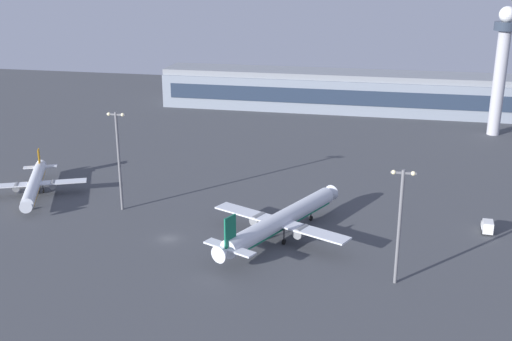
{
  "coord_description": "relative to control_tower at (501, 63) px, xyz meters",
  "views": [
    {
      "loc": [
        47.24,
        -125.03,
        60.64
      ],
      "look_at": [
        11.84,
        41.07,
        4.0
      ],
      "focal_mm": 44.1,
      "sensor_mm": 36.0,
      "label": 1
    }
  ],
  "objects": [
    {
      "name": "apron_light_west",
      "position": [
        -103.76,
        -97.63,
        -11.64
      ],
      "size": [
        4.8,
        0.9,
        25.62
      ],
      "color": "slate",
      "rests_on": "ground"
    },
    {
      "name": "apron_light_central",
      "position": [
        -34.97,
        -122.76,
        -12.66
      ],
      "size": [
        4.8,
        0.9,
        23.64
      ],
      "color": "slate",
      "rests_on": "ground"
    },
    {
      "name": "airplane_terminal_side",
      "position": [
        -130.91,
        -93.33,
        -22.86
      ],
      "size": [
        26.35,
        33.35,
        9.05
      ],
      "rotation": [
        0.0,
        0.0,
        3.56
      ],
      "color": "silver",
      "rests_on": "ground"
    },
    {
      "name": "ground_plane",
      "position": [
        -86.02,
        -112.39,
        -26.29
      ],
      "size": [
        416.0,
        416.0,
        0.0
      ],
      "primitive_type": "plane",
      "color": "#424449"
    },
    {
      "name": "catering_truck",
      "position": [
        -13.85,
        -93.08,
        -24.71
      ],
      "size": [
        2.66,
        5.77,
        3.05
      ],
      "rotation": [
        0.0,
        0.0,
        6.23
      ],
      "color": "white",
      "rests_on": "ground"
    },
    {
      "name": "airplane_near_gate",
      "position": [
        -60.85,
        -106.83,
        -21.91
      ],
      "size": [
        33.57,
        42.48,
        11.58
      ],
      "rotation": [
        0.0,
        0.0,
        -0.43
      ],
      "color": "silver",
      "rests_on": "ground"
    },
    {
      "name": "terminal_building",
      "position": [
        -36.66,
        28.98,
        -18.19
      ],
      "size": [
        196.33,
        22.4,
        16.4
      ],
      "color": "gray",
      "rests_on": "ground"
    },
    {
      "name": "control_tower",
      "position": [
        0.0,
        0.0,
        0.0
      ],
      "size": [
        8.0,
        8.0,
        45.97
      ],
      "color": "#A8A8B2",
      "rests_on": "ground"
    }
  ]
}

